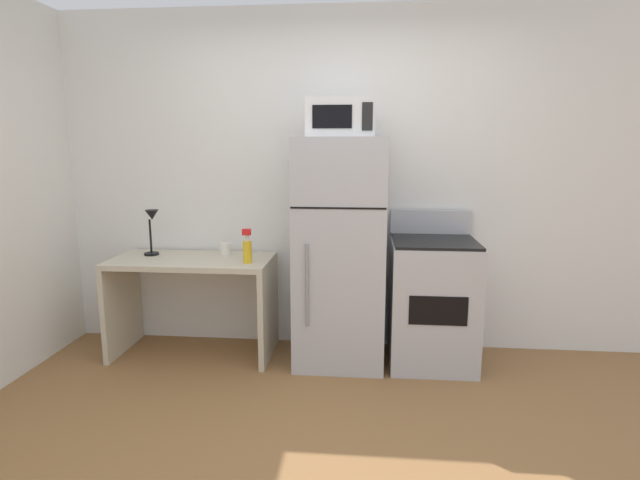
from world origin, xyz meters
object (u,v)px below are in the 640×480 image
Objects in this scene: coffee_mug at (225,249)px; spray_bottle at (247,249)px; desk_lamp at (152,225)px; desk at (193,287)px; oven_range at (432,301)px; refrigerator at (340,252)px; microwave at (341,118)px.

spray_bottle is (0.23, -0.24, 0.05)m from coffee_mug.
spray_bottle is (0.78, -0.18, -0.14)m from desk_lamp.
spray_bottle reaches higher than coffee_mug.
oven_range reaches higher than desk.
oven_range is (1.79, -0.00, -0.06)m from desk.
refrigerator is at bearing 8.60° from spray_bottle.
refrigerator is (1.44, -0.08, -0.17)m from desk_lamp.
desk is at bearing 178.26° from microwave.
desk is 1.79m from oven_range.
oven_range is at bearing -4.80° from coffee_mug.
desk is at bearing 179.35° from refrigerator.
microwave is 1.46m from oven_range.
microwave reaches higher than coffee_mug.
refrigerator is at bearing -0.65° from desk.
desk_lamp reaches higher than desk.
desk is 3.38× the size of desk_lamp.
coffee_mug is at bearing 6.51° from desk_lamp.
refrigerator is 3.56× the size of microwave.
desk_lamp is 0.58m from coffee_mug.
coffee_mug is 0.06× the size of refrigerator.
spray_bottle is 1.39m from oven_range.
microwave reaches higher than refrigerator.
desk_lamp reaches higher than coffee_mug.
coffee_mug is at bearing 30.53° from desk.
microwave reaches higher than oven_range.
desk_lamp is 1.64m from microwave.
spray_bottle reaches higher than desk.
coffee_mug is at bearing 175.20° from oven_range.
desk_lamp is 0.32× the size of oven_range.
coffee_mug reaches higher than desk.
coffee_mug is at bearing 169.64° from microwave.
refrigerator reaches higher than oven_range.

